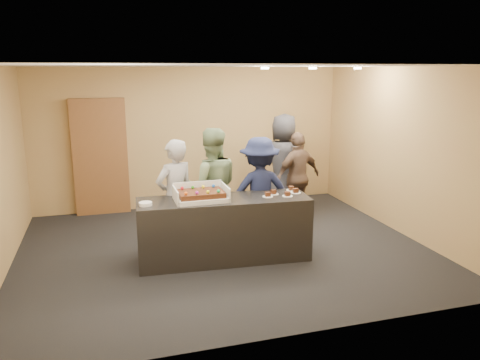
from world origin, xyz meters
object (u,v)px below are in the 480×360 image
Objects in this scene: plate_stack at (145,204)px; person_server_grey at (175,197)px; sheet_cake at (201,193)px; person_sage_man at (211,187)px; serving_counter at (224,229)px; cake_box at (201,196)px; person_navy_man at (259,192)px; person_dark_suit at (284,164)px; person_brown_extra at (298,177)px; storage_cabinet at (100,157)px.

person_server_grey is at bearing 46.06° from plate_stack.
person_sage_man reaches higher than sheet_cake.
sheet_cake is 0.76m from plate_stack.
person_server_grey is (0.47, 0.48, -0.08)m from plate_stack.
serving_counter is 0.59m from cake_box.
sheet_cake is at bearing 2.62° from plate_stack.
person_navy_man is 0.89× the size of person_dark_suit.
person_sage_man reaches higher than serving_counter.
person_sage_man is at bearing 65.19° from sheet_cake.
person_server_grey is 2.62m from person_dark_suit.
serving_counter is 13.76× the size of plate_stack.
plate_stack is 3.14m from person_brown_extra.
serving_counter is 1.32× the size of person_sage_man.
person_sage_man is at bearing 96.63° from serving_counter.
storage_cabinet reaches higher than person_navy_man.
serving_counter is at bearing -4.70° from cake_box.
serving_counter is 3.29m from storage_cabinet.
person_brown_extra is (3.34, -1.41, -0.28)m from storage_cabinet.
storage_cabinet reaches higher than person_brown_extra.
storage_cabinet is at bearing 124.23° from serving_counter.
serving_counter is 1.44× the size of person_navy_man.
sheet_cake is at bearing 18.25° from person_brown_extra.
plate_stack is 0.09× the size of person_dark_suit.
cake_box is 0.42× the size of person_server_grey.
person_sage_man is 1.14× the size of person_brown_extra.
person_dark_suit is at bearing 43.32° from sheet_cake.
person_navy_man is at bearing 37.81° from serving_counter.
person_server_grey is (1.02, -2.34, -0.23)m from storage_cabinet.
plate_stack is 0.10× the size of person_server_grey.
person_server_grey is 2.51m from person_brown_extra.
person_navy_man is at bearing 155.65° from person_server_grey.
person_navy_man is at bearing 23.16° from cake_box.
cake_box is (-0.32, 0.03, 0.50)m from serving_counter.
person_navy_man reaches higher than serving_counter.
person_sage_man is at bearing 173.13° from person_server_grey.
sheet_cake is at bearing -176.04° from serving_counter.
person_dark_suit is (3.24, -0.96, -0.14)m from storage_cabinet.
person_navy_man is at bearing 24.42° from sheet_cake.
person_navy_man is at bearing 70.94° from person_dark_suit.
person_navy_man is at bearing -45.37° from storage_cabinet.
storage_cabinet is 2.88m from plate_stack.
plate_stack is at bearing -78.97° from storage_cabinet.
serving_counter is 1.42× the size of person_server_grey.
person_sage_man is (-0.03, 0.64, 0.46)m from serving_counter.
person_brown_extra is at bearing -133.86° from person_navy_man.
serving_counter is 3.34× the size of cake_box.
storage_cabinet reaches higher than person_server_grey.
storage_cabinet is 1.14× the size of person_dark_suit.
person_server_grey reaches higher than cake_box.
sheet_cake is 2.67m from person_dark_suit.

